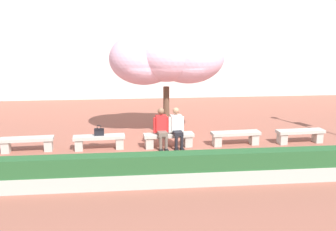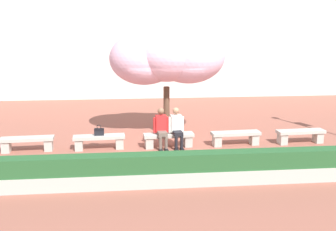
{
  "view_description": "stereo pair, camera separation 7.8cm",
  "coord_description": "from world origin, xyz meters",
  "px_view_note": "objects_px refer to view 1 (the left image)",
  "views": [
    {
      "loc": [
        -1.34,
        -12.09,
        3.69
      ],
      "look_at": [
        0.0,
        0.2,
        1.0
      ],
      "focal_mm": 42.0,
      "sensor_mm": 36.0,
      "label": 1
    },
    {
      "loc": [
        -1.26,
        -12.09,
        3.69
      ],
      "look_at": [
        0.0,
        0.2,
        1.0
      ],
      "focal_mm": 42.0,
      "sensor_mm": 36.0,
      "label": 2
    }
  ],
  "objects_px": {
    "cherry_tree_main": "(167,57)",
    "stone_bench_west_end": "(27,142)",
    "person_seated_right": "(177,126)",
    "stone_bench_center": "(169,138)",
    "stone_bench_east_end": "(300,134)",
    "stone_bench_near_east": "(236,136)",
    "stone_bench_near_west": "(99,140)",
    "handbag": "(99,131)",
    "person_seated_left": "(162,127)"
  },
  "relations": [
    {
      "from": "stone_bench_west_end",
      "to": "cherry_tree_main",
      "type": "relative_size",
      "value": 0.41
    },
    {
      "from": "stone_bench_east_end",
      "to": "person_seated_right",
      "type": "xyz_separation_m",
      "value": [
        -4.16,
        -0.05,
        0.4
      ]
    },
    {
      "from": "stone_bench_center",
      "to": "person_seated_right",
      "type": "bearing_deg",
      "value": -11.94
    },
    {
      "from": "stone_bench_east_end",
      "to": "cherry_tree_main",
      "type": "distance_m",
      "value": 5.18
    },
    {
      "from": "stone_bench_near_east",
      "to": "stone_bench_east_end",
      "type": "bearing_deg",
      "value": 0.0
    },
    {
      "from": "stone_bench_west_end",
      "to": "cherry_tree_main",
      "type": "xyz_separation_m",
      "value": [
        4.52,
        1.45,
        2.5
      ]
    },
    {
      "from": "stone_bench_near_west",
      "to": "stone_bench_near_east",
      "type": "bearing_deg",
      "value": 0.0
    },
    {
      "from": "stone_bench_west_end",
      "to": "person_seated_right",
      "type": "relative_size",
      "value": 1.26
    },
    {
      "from": "stone_bench_near_west",
      "to": "stone_bench_center",
      "type": "xyz_separation_m",
      "value": [
        2.2,
        0.0,
        0.0
      ]
    },
    {
      "from": "person_seated_left",
      "to": "cherry_tree_main",
      "type": "relative_size",
      "value": 0.32
    },
    {
      "from": "stone_bench_west_end",
      "to": "person_seated_right",
      "type": "bearing_deg",
      "value": -0.65
    },
    {
      "from": "cherry_tree_main",
      "to": "stone_bench_near_east",
      "type": "bearing_deg",
      "value": -34.72
    },
    {
      "from": "stone_bench_center",
      "to": "person_seated_left",
      "type": "bearing_deg",
      "value": -167.23
    },
    {
      "from": "stone_bench_center",
      "to": "stone_bench_east_end",
      "type": "xyz_separation_m",
      "value": [
        4.41,
        0.0,
        0.0
      ]
    },
    {
      "from": "stone_bench_west_end",
      "to": "stone_bench_near_east",
      "type": "height_order",
      "value": "same"
    },
    {
      "from": "person_seated_left",
      "to": "handbag",
      "type": "relative_size",
      "value": 3.81
    },
    {
      "from": "stone_bench_near_west",
      "to": "cherry_tree_main",
      "type": "distance_m",
      "value": 3.71
    },
    {
      "from": "stone_bench_east_end",
      "to": "person_seated_right",
      "type": "height_order",
      "value": "person_seated_right"
    },
    {
      "from": "stone_bench_east_end",
      "to": "cherry_tree_main",
      "type": "height_order",
      "value": "cherry_tree_main"
    },
    {
      "from": "stone_bench_east_end",
      "to": "handbag",
      "type": "bearing_deg",
      "value": 179.84
    },
    {
      "from": "stone_bench_west_end",
      "to": "stone_bench_center",
      "type": "relative_size",
      "value": 1.0
    },
    {
      "from": "handbag",
      "to": "person_seated_right",
      "type": "bearing_deg",
      "value": -1.68
    },
    {
      "from": "stone_bench_west_end",
      "to": "handbag",
      "type": "height_order",
      "value": "handbag"
    },
    {
      "from": "person_seated_right",
      "to": "stone_bench_near_west",
      "type": "bearing_deg",
      "value": 178.76
    },
    {
      "from": "stone_bench_west_end",
      "to": "handbag",
      "type": "xyz_separation_m",
      "value": [
        2.21,
        0.02,
        0.28
      ]
    },
    {
      "from": "cherry_tree_main",
      "to": "stone_bench_west_end",
      "type": "bearing_deg",
      "value": -162.23
    },
    {
      "from": "stone_bench_center",
      "to": "handbag",
      "type": "distance_m",
      "value": 2.22
    },
    {
      "from": "handbag",
      "to": "cherry_tree_main",
      "type": "xyz_separation_m",
      "value": [
        2.31,
        1.43,
        2.22
      ]
    },
    {
      "from": "cherry_tree_main",
      "to": "person_seated_right",
      "type": "bearing_deg",
      "value": -84.78
    },
    {
      "from": "stone_bench_near_east",
      "to": "stone_bench_near_west",
      "type": "bearing_deg",
      "value": 180.0
    },
    {
      "from": "stone_bench_east_end",
      "to": "person_seated_right",
      "type": "bearing_deg",
      "value": -179.27
    },
    {
      "from": "stone_bench_east_end",
      "to": "person_seated_right",
      "type": "relative_size",
      "value": 1.26
    },
    {
      "from": "stone_bench_near_east",
      "to": "person_seated_left",
      "type": "distance_m",
      "value": 2.47
    },
    {
      "from": "stone_bench_near_east",
      "to": "handbag",
      "type": "relative_size",
      "value": 4.8
    },
    {
      "from": "stone_bench_west_end",
      "to": "cherry_tree_main",
      "type": "distance_m",
      "value": 5.37
    },
    {
      "from": "stone_bench_center",
      "to": "person_seated_right",
      "type": "xyz_separation_m",
      "value": [
        0.25,
        -0.05,
        0.4
      ]
    },
    {
      "from": "stone_bench_center",
      "to": "person_seated_left",
      "type": "height_order",
      "value": "person_seated_left"
    },
    {
      "from": "person_seated_left",
      "to": "person_seated_right",
      "type": "distance_m",
      "value": 0.49
    },
    {
      "from": "stone_bench_center",
      "to": "stone_bench_near_east",
      "type": "bearing_deg",
      "value": 0.0
    },
    {
      "from": "stone_bench_east_end",
      "to": "handbag",
      "type": "distance_m",
      "value": 6.62
    },
    {
      "from": "stone_bench_near_west",
      "to": "stone_bench_center",
      "type": "bearing_deg",
      "value": 0.0
    },
    {
      "from": "cherry_tree_main",
      "to": "person_seated_left",
      "type": "bearing_deg",
      "value": -103.05
    },
    {
      "from": "person_seated_right",
      "to": "stone_bench_west_end",
      "type": "bearing_deg",
      "value": 179.35
    },
    {
      "from": "stone_bench_near_west",
      "to": "handbag",
      "type": "bearing_deg",
      "value": 73.89
    },
    {
      "from": "handbag",
      "to": "cherry_tree_main",
      "type": "distance_m",
      "value": 3.51
    },
    {
      "from": "stone_bench_east_end",
      "to": "person_seated_right",
      "type": "distance_m",
      "value": 4.18
    },
    {
      "from": "person_seated_left",
      "to": "stone_bench_center",
      "type": "bearing_deg",
      "value": 12.77
    },
    {
      "from": "person_seated_left",
      "to": "stone_bench_near_west",
      "type": "bearing_deg",
      "value": 178.45
    },
    {
      "from": "person_seated_right",
      "to": "stone_bench_center",
      "type": "bearing_deg",
      "value": 168.06
    },
    {
      "from": "stone_bench_center",
      "to": "stone_bench_east_end",
      "type": "bearing_deg",
      "value": 0.0
    }
  ]
}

